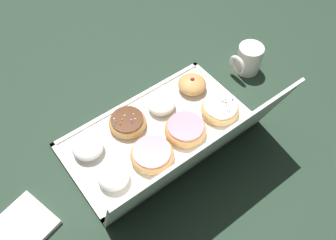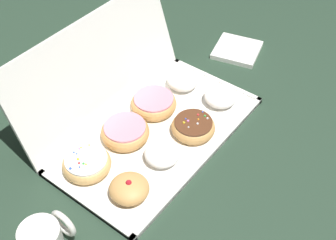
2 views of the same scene
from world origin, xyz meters
name	(u,v)px [view 1 (image 1 of 2)]	position (x,y,z in m)	size (l,w,h in m)	color
ground_plane	(157,133)	(0.00, 0.00, 0.00)	(3.00, 3.00, 0.00)	#233828
donut_box	(156,132)	(0.00, 0.00, 0.01)	(0.53, 0.28, 0.01)	white
box_lid_open	(202,154)	(0.00, 0.19, 0.13)	(0.53, 0.26, 0.01)	white
jelly_filled_donut_0	(192,84)	(-0.18, -0.06, 0.03)	(0.09, 0.09, 0.05)	tan
powdered_filled_donut_1	(161,104)	(-0.06, -0.06, 0.03)	(0.08, 0.08, 0.04)	white
sprinkle_donut_2	(127,122)	(0.06, -0.06, 0.03)	(0.11, 0.11, 0.04)	tan
powdered_filled_donut_3	(88,147)	(0.19, -0.06, 0.03)	(0.09, 0.09, 0.04)	white
sprinkle_donut_4	(220,109)	(-0.19, 0.06, 0.03)	(0.11, 0.11, 0.04)	tan
pink_frosted_donut_5	(185,129)	(-0.06, 0.06, 0.03)	(0.12, 0.12, 0.04)	tan
pink_frosted_donut_6	(152,154)	(0.06, 0.07, 0.03)	(0.12, 0.12, 0.04)	tan
powdered_filled_donut_7	(113,176)	(0.18, 0.06, 0.03)	(0.08, 0.08, 0.05)	white
coffee_mug	(248,59)	(-0.38, -0.03, 0.05)	(0.10, 0.08, 0.09)	white
napkin_stack	(23,226)	(0.42, 0.03, 0.01)	(0.13, 0.13, 0.01)	white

